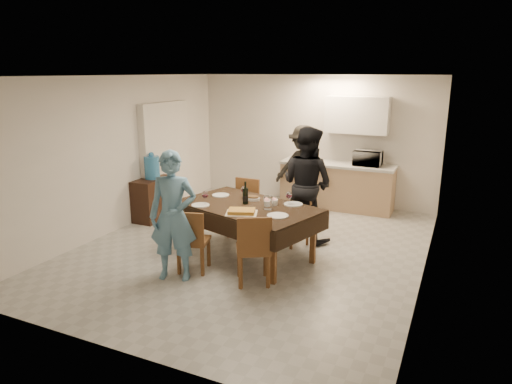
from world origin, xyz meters
TOP-DOWN VIEW (x-y plane):
  - floor at (0.00, 0.00)m, footprint 5.00×6.00m
  - ceiling at (0.00, 0.00)m, footprint 5.00×6.00m
  - wall_back at (0.00, 3.00)m, footprint 5.00×0.02m
  - wall_front at (0.00, -3.00)m, footprint 5.00×0.02m
  - wall_left at (-2.50, 0.00)m, footprint 0.02×6.00m
  - wall_right at (2.50, 0.00)m, footprint 0.02×6.00m
  - stub_partition at (-2.42, 1.20)m, footprint 0.15×1.40m
  - kitchen_base_cabinet at (0.60, 2.68)m, footprint 2.20×0.60m
  - kitchen_worktop at (0.60, 2.68)m, footprint 2.24×0.64m
  - upper_cabinet at (0.90, 2.82)m, footprint 1.20×0.34m
  - dining_table at (0.06, -0.32)m, footprint 2.28×1.72m
  - chair_near_left at (-0.39, -1.16)m, footprint 0.50×0.50m
  - chair_near_right at (0.51, -1.16)m, footprint 0.58×0.61m
  - chair_far_left at (-0.39, 0.34)m, footprint 0.43×0.43m
  - chair_far_right at (0.51, 0.34)m, footprint 0.54×0.57m
  - console at (-2.28, 0.56)m, footprint 0.41×0.83m
  - water_jug at (-2.28, 0.56)m, footprint 0.27×0.27m
  - wine_bottle at (0.01, -0.27)m, footprint 0.08×0.08m
  - water_pitcher at (0.41, -0.37)m, footprint 0.12×0.12m
  - savoury_tart at (0.16, -0.70)m, footprint 0.51×0.44m
  - salad_bowl at (0.36, -0.14)m, footprint 0.20×0.20m
  - mushroom_dish at (0.01, -0.04)m, footprint 0.22×0.22m
  - wine_glass_a at (-0.49, -0.57)m, footprint 0.09×0.09m
  - wine_glass_b at (0.61, -0.07)m, footprint 0.09×0.09m
  - wine_glass_c at (-0.14, -0.02)m, footprint 0.09×0.09m
  - plate_near_left at (-0.54, -0.62)m, footprint 0.26×0.26m
  - plate_near_right at (0.66, -0.62)m, footprint 0.29×0.29m
  - plate_far_left at (-0.54, -0.02)m, footprint 0.27×0.27m
  - plate_far_right at (0.66, -0.02)m, footprint 0.27×0.27m
  - microwave at (1.18, 2.68)m, footprint 0.52×0.35m
  - person_near at (-0.49, -1.37)m, footprint 0.72×0.59m
  - person_far at (0.61, 0.73)m, footprint 1.06×0.93m
  - person_kitchen at (0.04, 2.23)m, footprint 1.08×0.62m

SIDE VIEW (x-z plane):
  - floor at x=0.00m, z-range -0.01..0.01m
  - console at x=-2.28m, z-range 0.00..0.77m
  - kitchen_base_cabinet at x=0.60m, z-range 0.00..0.86m
  - chair_far_right at x=0.51m, z-range 0.29..0.76m
  - chair_near_left at x=-0.39m, z-range 0.30..0.78m
  - chair_far_left at x=-0.39m, z-range 0.32..0.83m
  - chair_near_right at x=0.51m, z-range 0.32..0.83m
  - dining_table at x=0.06m, z-range 0.36..1.15m
  - plate_near_left at x=-0.54m, z-range 0.79..0.80m
  - plate_far_left at x=-0.54m, z-range 0.79..0.80m
  - plate_far_right at x=0.66m, z-range 0.79..0.81m
  - plate_near_right at x=0.66m, z-range 0.79..0.81m
  - mushroom_dish at x=0.01m, z-range 0.79..0.83m
  - savoury_tart at x=0.16m, z-range 0.79..0.84m
  - salad_bowl at x=0.36m, z-range 0.79..0.87m
  - person_kitchen at x=0.04m, z-range 0.00..1.67m
  - person_near at x=-0.49m, z-range 0.00..1.71m
  - water_pitcher at x=0.41m, z-range 0.79..0.98m
  - kitchen_worktop at x=0.60m, z-range 0.86..0.91m
  - wine_glass_c at x=-0.14m, z-range 0.79..0.98m
  - wine_glass_b at x=0.61m, z-range 0.79..0.99m
  - wine_glass_a at x=-0.49m, z-range 0.79..1.00m
  - person_far at x=0.61m, z-range 0.00..1.84m
  - wine_bottle at x=0.01m, z-range 0.79..1.12m
  - water_jug at x=-2.28m, z-range 0.77..1.18m
  - stub_partition at x=-2.42m, z-range 0.00..2.10m
  - microwave at x=1.18m, z-range 0.91..1.20m
  - wall_back at x=0.00m, z-range 0.00..2.60m
  - wall_front at x=0.00m, z-range 0.00..2.60m
  - wall_left at x=-2.50m, z-range 0.00..2.60m
  - wall_right at x=2.50m, z-range 0.00..2.60m
  - upper_cabinet at x=0.90m, z-range 1.50..2.20m
  - ceiling at x=0.00m, z-range 2.59..2.61m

